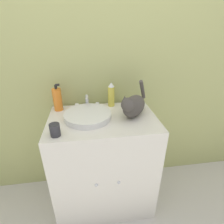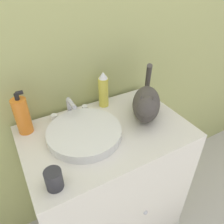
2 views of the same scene
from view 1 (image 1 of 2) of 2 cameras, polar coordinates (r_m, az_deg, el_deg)
ground_plane at (r=1.70m, az=-1.21°, el=-32.77°), size 8.00×8.00×0.00m
wall_back at (r=1.44m, az=-4.70°, el=17.96°), size 6.00×0.05×2.50m
vanity_cabinet at (r=1.53m, az=-2.65°, el=-16.11°), size 0.79×0.53×0.85m
sink_basin at (r=1.28m, az=-7.90°, el=-1.09°), size 0.34×0.34×0.04m
faucet at (r=1.43m, az=-8.14°, el=3.16°), size 0.20×0.11×0.11m
cat at (r=1.28m, az=6.96°, el=2.17°), size 0.28×0.33×0.24m
soap_bottle at (r=1.43m, az=-17.36°, el=3.99°), size 0.07×0.07×0.22m
spray_bottle at (r=1.43m, az=-0.25°, el=5.66°), size 0.05×0.05×0.20m
cup at (r=1.12m, az=-18.14°, el=-5.58°), size 0.06×0.06×0.08m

